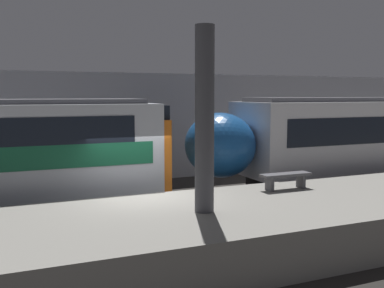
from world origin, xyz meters
The scene contains 5 objects.
ground_plane centered at (0.00, 0.00, 0.00)m, with size 120.00×120.00×0.00m, color #282623.
platform centered at (0.00, -2.19, 0.53)m, with size 40.00×4.38×1.06m.
station_rear_barrier centered at (0.00, 7.19, 2.31)m, with size 50.00×0.15×4.62m.
support_pillar_near centered at (0.78, -2.28, 3.15)m, with size 0.43×0.43×4.17m.
platform_bench centered at (3.89, -0.99, 1.40)m, with size 1.50×0.40×0.45m.
Camera 1 is at (-3.41, -11.36, 3.71)m, focal length 42.00 mm.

